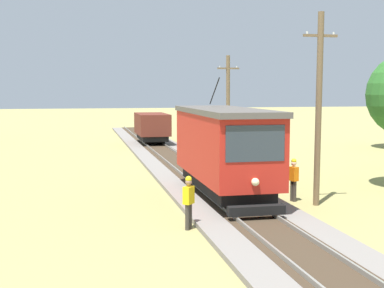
{
  "coord_description": "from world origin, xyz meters",
  "views": [
    {
      "loc": [
        -5.83,
        -2.46,
        4.59
      ],
      "look_at": [
        -0.52,
        22.66,
        1.97
      ],
      "focal_mm": 49.97,
      "sensor_mm": 36.0,
      "label": 1
    }
  ],
  "objects_px": {
    "utility_pole_near_tram": "(319,108)",
    "red_tram": "(224,148)",
    "track_worker": "(189,200)",
    "freight_car": "(152,127)",
    "second_worker": "(294,178)",
    "gravel_pile": "(201,138)",
    "utility_pole_mid": "(228,108)"
  },
  "relations": [
    {
      "from": "gravel_pile",
      "to": "second_worker",
      "type": "relative_size",
      "value": 1.47
    },
    {
      "from": "gravel_pile",
      "to": "track_worker",
      "type": "relative_size",
      "value": 1.47
    },
    {
      "from": "utility_pole_mid",
      "to": "track_worker",
      "type": "relative_size",
      "value": 3.76
    },
    {
      "from": "second_worker",
      "to": "gravel_pile",
      "type": "bearing_deg",
      "value": 69.15
    },
    {
      "from": "red_tram",
      "to": "second_worker",
      "type": "bearing_deg",
      "value": -17.3
    },
    {
      "from": "red_tram",
      "to": "utility_pole_near_tram",
      "type": "bearing_deg",
      "value": -27.83
    },
    {
      "from": "utility_pole_near_tram",
      "to": "track_worker",
      "type": "xyz_separation_m",
      "value": [
        -5.72,
        -2.56,
        -2.9
      ]
    },
    {
      "from": "gravel_pile",
      "to": "freight_car",
      "type": "bearing_deg",
      "value": -164.19
    },
    {
      "from": "freight_car",
      "to": "utility_pole_mid",
      "type": "height_order",
      "value": "utility_pole_mid"
    },
    {
      "from": "red_tram",
      "to": "gravel_pile",
      "type": "xyz_separation_m",
      "value": [
        4.43,
        23.55,
        -1.74
      ]
    },
    {
      "from": "freight_car",
      "to": "track_worker",
      "type": "relative_size",
      "value": 2.91
    },
    {
      "from": "red_tram",
      "to": "gravel_pile",
      "type": "distance_m",
      "value": 24.03
    },
    {
      "from": "second_worker",
      "to": "utility_pole_near_tram",
      "type": "bearing_deg",
      "value": -73.27
    },
    {
      "from": "red_tram",
      "to": "freight_car",
      "type": "bearing_deg",
      "value": 90.01
    },
    {
      "from": "red_tram",
      "to": "freight_car",
      "type": "relative_size",
      "value": 1.64
    },
    {
      "from": "gravel_pile",
      "to": "track_worker",
      "type": "height_order",
      "value": "track_worker"
    },
    {
      "from": "freight_car",
      "to": "utility_pole_near_tram",
      "type": "bearing_deg",
      "value": -82.1
    },
    {
      "from": "utility_pole_near_tram",
      "to": "second_worker",
      "type": "distance_m",
      "value": 3.1
    },
    {
      "from": "gravel_pile",
      "to": "track_worker",
      "type": "bearing_deg",
      "value": -103.73
    },
    {
      "from": "utility_pole_near_tram",
      "to": "gravel_pile",
      "type": "xyz_separation_m",
      "value": [
        1.09,
        25.31,
        -3.43
      ]
    },
    {
      "from": "gravel_pile",
      "to": "red_tram",
      "type": "bearing_deg",
      "value": -100.64
    },
    {
      "from": "utility_pole_near_tram",
      "to": "utility_pole_mid",
      "type": "relative_size",
      "value": 1.13
    },
    {
      "from": "second_worker",
      "to": "utility_pole_mid",
      "type": "bearing_deg",
      "value": 70.26
    },
    {
      "from": "utility_pole_near_tram",
      "to": "red_tram",
      "type": "bearing_deg",
      "value": 152.17
    },
    {
      "from": "utility_pole_mid",
      "to": "gravel_pile",
      "type": "relative_size",
      "value": 2.56
    },
    {
      "from": "red_tram",
      "to": "utility_pole_near_tram",
      "type": "distance_m",
      "value": 4.13
    },
    {
      "from": "utility_pole_mid",
      "to": "track_worker",
      "type": "xyz_separation_m",
      "value": [
        -5.72,
        -15.54,
        -2.47
      ]
    },
    {
      "from": "utility_pole_near_tram",
      "to": "freight_car",
      "type": "bearing_deg",
      "value": 97.9
    },
    {
      "from": "red_tram",
      "to": "track_worker",
      "type": "relative_size",
      "value": 4.79
    },
    {
      "from": "utility_pole_near_tram",
      "to": "second_worker",
      "type": "relative_size",
      "value": 4.24
    },
    {
      "from": "utility_pole_mid",
      "to": "red_tram",
      "type": "bearing_deg",
      "value": -106.55
    },
    {
      "from": "red_tram",
      "to": "track_worker",
      "type": "bearing_deg",
      "value": -118.9
    }
  ]
}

